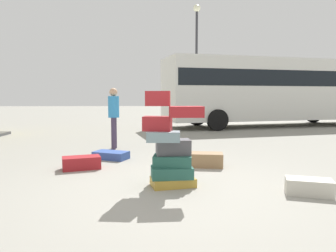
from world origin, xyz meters
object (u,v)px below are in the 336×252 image
at_px(suitcase_maroon_upright_blue, 82,163).
at_px(lamp_post, 197,47).
at_px(suitcase_navy_behind_tower, 111,155).
at_px(suitcase_brown_white_trunk, 204,160).
at_px(suitcase_tower, 170,149).
at_px(parked_bus, 273,88).
at_px(suitcase_cream_foreground_far, 309,187).
at_px(person_bearded_onlooker, 114,113).

bearing_deg(suitcase_maroon_upright_blue, lamp_post, 52.30).
xyz_separation_m(suitcase_navy_behind_tower, suitcase_brown_white_trunk, (2.04, -0.89, 0.06)).
bearing_deg(suitcase_brown_white_trunk, suitcase_tower, -109.76).
bearing_deg(suitcase_brown_white_trunk, lamp_post, 92.61).
bearing_deg(suitcase_navy_behind_tower, lamp_post, 94.17).
relative_size(suitcase_brown_white_trunk, lamp_post, 0.13).
bearing_deg(lamp_post, suitcase_brown_white_trunk, -96.54).
bearing_deg(suitcase_maroon_upright_blue, parked_bus, 33.36).
height_order(suitcase_navy_behind_tower, suitcase_brown_white_trunk, suitcase_brown_white_trunk).
xyz_separation_m(suitcase_tower, suitcase_cream_foreground_far, (2.04, -0.52, -0.50)).
xyz_separation_m(suitcase_navy_behind_tower, lamp_post, (3.14, 8.66, 3.80)).
xyz_separation_m(suitcase_tower, person_bearded_onlooker, (-1.37, 3.73, 0.39)).
distance_m(suitcase_brown_white_trunk, suitcase_cream_foreground_far, 2.30).
bearing_deg(suitcase_cream_foreground_far, lamp_post, 109.38).
xyz_separation_m(suitcase_navy_behind_tower, parked_bus, (6.73, 7.77, 1.75)).
distance_m(suitcase_tower, person_bearded_onlooker, 3.99).
xyz_separation_m(suitcase_brown_white_trunk, suitcase_cream_foreground_far, (1.26, -1.93, -0.03)).
relative_size(suitcase_tower, person_bearded_onlooker, 0.92).
distance_m(suitcase_navy_behind_tower, suitcase_cream_foreground_far, 4.34).
bearing_deg(person_bearded_onlooker, suitcase_navy_behind_tower, 5.85).
distance_m(suitcase_maroon_upright_blue, parked_bus, 11.45).
xyz_separation_m(suitcase_cream_foreground_far, person_bearded_onlooker, (-3.41, 4.25, 0.89)).
xyz_separation_m(suitcase_brown_white_trunk, person_bearded_onlooker, (-2.15, 2.32, 0.86)).
distance_m(suitcase_brown_white_trunk, parked_bus, 9.98).
bearing_deg(suitcase_navy_behind_tower, suitcase_maroon_upright_blue, -90.57).
height_order(suitcase_tower, lamp_post, lamp_post).
height_order(suitcase_tower, suitcase_brown_white_trunk, suitcase_tower).
bearing_deg(suitcase_tower, parked_bus, 61.51).
height_order(suitcase_tower, person_bearded_onlooker, person_bearded_onlooker).
xyz_separation_m(suitcase_tower, suitcase_maroon_upright_blue, (-1.72, 1.30, -0.49)).
bearing_deg(lamp_post, parked_bus, -14.01).
bearing_deg(suitcase_cream_foreground_far, suitcase_navy_behind_tower, 158.14).
bearing_deg(suitcase_brown_white_trunk, suitcase_maroon_upright_blue, -168.44).
bearing_deg(suitcase_maroon_upright_blue, suitcase_tower, -54.36).
xyz_separation_m(suitcase_maroon_upright_blue, parked_bus, (7.18, 8.76, 1.71)).
relative_size(suitcase_maroon_upright_blue, suitcase_cream_foreground_far, 1.11).
bearing_deg(suitcase_cream_foreground_far, person_bearded_onlooker, 147.30).
xyz_separation_m(suitcase_maroon_upright_blue, lamp_post, (3.59, 9.65, 3.76)).
relative_size(suitcase_maroon_upright_blue, suitcase_brown_white_trunk, 0.96).
bearing_deg(person_bearded_onlooker, suitcase_brown_white_trunk, 44.54).
height_order(suitcase_maroon_upright_blue, suitcase_brown_white_trunk, suitcase_brown_white_trunk).
relative_size(suitcase_maroon_upright_blue, person_bearded_onlooker, 0.44).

